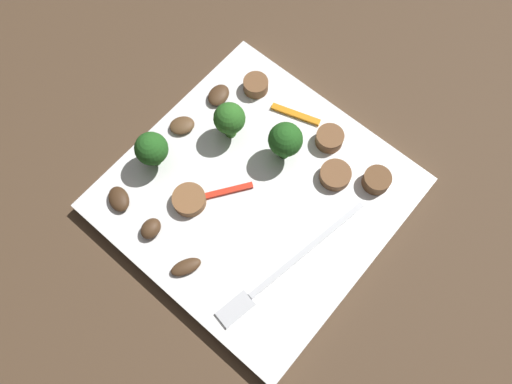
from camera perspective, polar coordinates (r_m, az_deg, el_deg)
The scene contains 18 objects.
ground_plane at distance 0.53m, azimuth 0.00°, elevation -0.64°, with size 1.40×1.40×0.00m, color #4C3826.
plate at distance 0.52m, azimuth 0.00°, elevation -0.32°, with size 0.27×0.27×0.02m, color white.
fork at distance 0.49m, azimuth 3.08°, elevation -8.78°, with size 0.18×0.04×0.00m.
broccoli_floret_0 at distance 0.51m, azimuth -3.03°, elevation 8.24°, with size 0.03×0.03×0.05m.
broccoli_floret_1 at distance 0.51m, azimuth -11.76°, elevation 4.79°, with size 0.03×0.03×0.05m.
broccoli_floret_2 at distance 0.50m, azimuth 3.35°, elevation 5.89°, with size 0.03×0.03×0.05m.
sausage_slice_0 at distance 0.52m, azimuth 8.97°, elevation 1.91°, with size 0.03×0.03×0.01m, color brown.
sausage_slice_1 at distance 0.51m, azimuth -7.58°, elevation -0.87°, with size 0.03×0.03×0.01m, color brown.
sausage_slice_2 at distance 0.56m, azimuth -0.03°, elevation 12.02°, with size 0.03×0.03×0.01m, color brown.
sausage_slice_3 at distance 0.53m, azimuth 8.34°, elevation 6.03°, with size 0.03×0.03×0.01m, color brown.
sausage_slice_4 at distance 0.52m, azimuth 13.52°, elevation 1.33°, with size 0.03×0.03×0.01m, color brown.
mushroom_0 at distance 0.56m, azimuth -4.27°, elevation 10.91°, with size 0.03×0.02×0.01m, color #4C331E.
mushroom_1 at distance 0.49m, azimuth -8.30°, elevation -8.09°, with size 0.03×0.01×0.01m, color #4C331E.
mushroom_2 at distance 0.54m, azimuth -8.39°, elevation 7.48°, with size 0.03×0.02×0.01m, color brown.
mushroom_3 at distance 0.50m, azimuth -11.85°, elevation -4.08°, with size 0.02×0.02×0.01m, color #4C331E.
mushroom_4 at distance 0.52m, azimuth -15.29°, elevation -0.78°, with size 0.03×0.02×0.01m, color #422B19.
pepper_strip_0 at distance 0.51m, azimuth -3.48°, elevation 0.06°, with size 0.06×0.01×0.00m, color red.
pepper_strip_2 at distance 0.55m, azimuth 4.52°, elevation 8.76°, with size 0.06×0.01×0.00m, color orange.
Camera 1 is at (0.14, 0.12, 0.49)m, focal length 35.27 mm.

